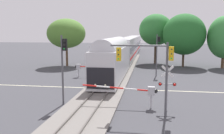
{
  "coord_description": "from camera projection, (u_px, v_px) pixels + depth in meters",
  "views": [
    {
      "loc": [
        4.73,
        -26.05,
        6.24
      ],
      "look_at": [
        0.28,
        2.95,
        2.0
      ],
      "focal_mm": 39.21,
      "sensor_mm": 36.0,
      "label": 1
    }
  ],
  "objects": [
    {
      "name": "railway_track",
      "position": [
        106.0,
        88.0,
        27.07
      ],
      "size": [
        4.4,
        80.0,
        0.32
      ],
      "color": "slate",
      "rests_on": "ground"
    },
    {
      "name": "traffic_signal_median",
      "position": [
        63.0,
        59.0,
        20.55
      ],
      "size": [
        0.53,
        0.38,
        5.97
      ],
      "color": "#4C4C51",
      "rests_on": "ground"
    },
    {
      "name": "oak_behind_train",
      "position": [
        66.0,
        33.0,
        44.18
      ],
      "size": [
        6.94,
        6.94,
        8.59
      ],
      "color": "brown",
      "rests_on": "ground"
    },
    {
      "name": "oak_far_right",
      "position": [
        184.0,
        34.0,
        43.35
      ],
      "size": [
        7.47,
        7.47,
        9.42
      ],
      "color": "#4C3828",
      "rests_on": "ground"
    },
    {
      "name": "commuter_train",
      "position": [
        128.0,
        48.0,
        53.92
      ],
      "size": [
        3.04,
        65.25,
        5.16
      ],
      "color": "silver",
      "rests_on": "railway_track"
    },
    {
      "name": "crossing_signal_mast",
      "position": [
        167.0,
        83.0,
        19.12
      ],
      "size": [
        1.36,
        0.44,
        3.76
      ],
      "color": "#B2B2B7",
      "rests_on": "ground"
    },
    {
      "name": "road_centre_stripe",
      "position": [
        106.0,
        88.0,
        27.09
      ],
      "size": [
        44.0,
        0.2,
        0.01
      ],
      "color": "beige",
      "rests_on": "ground"
    },
    {
      "name": "traffic_signal_near_right",
      "position": [
        150.0,
        61.0,
        17.7
      ],
      "size": [
        4.56,
        0.38,
        5.5
      ],
      "color": "#4C4C51",
      "rests_on": "ground"
    },
    {
      "name": "elm_centre_background",
      "position": [
        156.0,
        30.0,
        47.76
      ],
      "size": [
        6.5,
        6.5,
        9.69
      ],
      "color": "#4C3828",
      "rests_on": "ground"
    },
    {
      "name": "crossing_gate_near",
      "position": [
        142.0,
        91.0,
        20.06
      ],
      "size": [
        6.31,
        0.4,
        1.83
      ],
      "color": "#B7B7BC",
      "rests_on": "ground"
    },
    {
      "name": "traffic_signal_far_side",
      "position": [
        158.0,
        48.0,
        34.17
      ],
      "size": [
        0.53,
        0.38,
        5.88
      ],
      "color": "#4C4C51",
      "rests_on": "ground"
    },
    {
      "name": "maple_right_background",
      "position": [
        224.0,
        37.0,
        41.54
      ],
      "size": [
        5.56,
        5.56,
        8.93
      ],
      "color": "brown",
      "rests_on": "ground"
    },
    {
      "name": "crossing_gate_far",
      "position": [
        83.0,
        67.0,
        33.72
      ],
      "size": [
        5.86,
        0.4,
        1.8
      ],
      "color": "#B7B7BC",
      "rests_on": "ground"
    },
    {
      "name": "ground_plane",
      "position": [
        106.0,
        89.0,
        27.09
      ],
      "size": [
        220.0,
        220.0,
        0.0
      ],
      "primitive_type": "plane",
      "color": "#3D3D42"
    }
  ]
}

